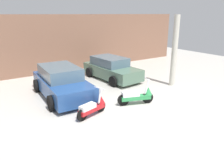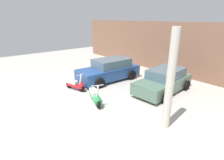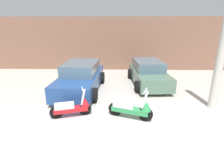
{
  "view_description": "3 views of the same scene",
  "coord_description": "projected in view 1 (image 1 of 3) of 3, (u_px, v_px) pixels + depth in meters",
  "views": [
    {
      "loc": [
        -4.91,
        -5.36,
        3.64
      ],
      "look_at": [
        0.32,
        2.49,
        0.76
      ],
      "focal_mm": 35.0,
      "sensor_mm": 36.0,
      "label": 1
    },
    {
      "loc": [
        6.89,
        -3.05,
        3.85
      ],
      "look_at": [
        0.29,
        2.43,
        0.78
      ],
      "focal_mm": 28.0,
      "sensor_mm": 36.0,
      "label": 2
    },
    {
      "loc": [
        0.12,
        -4.24,
        3.07
      ],
      "look_at": [
        -0.06,
        2.63,
        0.89
      ],
      "focal_mm": 28.0,
      "sensor_mm": 36.0,
      "label": 3
    }
  ],
  "objects": [
    {
      "name": "car_rear_left",
      "position": [
        62.0,
        82.0,
        9.89
      ],
      "size": [
        2.1,
        4.1,
        1.37
      ],
      "rotation": [
        0.0,
        0.0,
        -1.62
      ],
      "color": "navy",
      "rests_on": "ground_plane"
    },
    {
      "name": "support_column_side",
      "position": [
        174.0,
        51.0,
        11.09
      ],
      "size": [
        0.29,
        0.29,
        3.61
      ],
      "primitive_type": "cylinder",
      "color": "beige",
      "rests_on": "ground_plane"
    },
    {
      "name": "scooter_front_left",
      "position": [
        93.0,
        107.0,
        8.04
      ],
      "size": [
        1.38,
        0.67,
        0.99
      ],
      "rotation": [
        0.0,
        0.0,
        0.29
      ],
      "color": "black",
      "rests_on": "ground_plane"
    },
    {
      "name": "car_rear_center",
      "position": [
        111.0,
        69.0,
        12.56
      ],
      "size": [
        2.02,
        3.82,
        1.26
      ],
      "rotation": [
        0.0,
        0.0,
        -1.49
      ],
      "color": "#51705B",
      "rests_on": "ground_plane"
    },
    {
      "name": "scooter_front_right",
      "position": [
        137.0,
        95.0,
        9.05
      ],
      "size": [
        1.49,
        0.78,
        1.08
      ],
      "rotation": [
        0.0,
        0.0,
        -0.34
      ],
      "color": "black",
      "rests_on": "ground_plane"
    },
    {
      "name": "wall_back",
      "position": [
        59.0,
        44.0,
        13.79
      ],
      "size": [
        19.6,
        0.12,
        3.61
      ],
      "primitive_type": "cube",
      "color": "#845B47",
      "rests_on": "ground_plane"
    },
    {
      "name": "ground_plane",
      "position": [
        143.0,
        118.0,
        7.93
      ],
      "size": [
        28.0,
        28.0,
        0.0
      ],
      "primitive_type": "plane",
      "color": "beige"
    }
  ]
}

